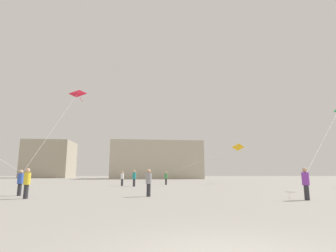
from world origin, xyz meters
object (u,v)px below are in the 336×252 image
kite_amber_delta (237,148)px  building_centre_hall (156,160)px  person_in_green (166,178)px  kite_crimson_delta (77,95)px  person_in_grey (149,181)px  person_in_white (122,178)px  person_in_yellow (27,182)px  person_in_purple (306,182)px  person_in_teal (134,178)px  building_left_hall (50,159)px  person_in_blue (20,181)px

kite_amber_delta → building_centre_hall: size_ratio=0.45×
person_in_green → kite_crimson_delta: kite_crimson_delta is taller
kite_amber_delta → person_in_grey: bearing=-120.6°
person_in_white → person_in_yellow: 16.16m
person_in_green → person_in_purple: person_in_purple is taller
person_in_white → person_in_grey: person_in_white is taller
person_in_purple → building_centre_hall: building_centre_hall is taller
person_in_purple → kite_amber_delta: size_ratio=0.15×
person_in_teal → building_centre_hall: 45.80m
person_in_white → person_in_green: bearing=-120.4°
kite_amber_delta → kite_crimson_delta: size_ratio=1.44×
kite_amber_delta → person_in_yellow: bearing=-131.3°
kite_amber_delta → building_left_hall: building_left_hall is taller
building_left_hall → person_in_grey: bearing=-64.7°
person_in_green → person_in_white: bearing=134.8°
building_left_hall → building_centre_hall: (36.00, -16.39, -1.03)m
person_in_blue → kite_amber_delta: size_ratio=0.15×
person_in_grey → kite_crimson_delta: size_ratio=0.21×
person_in_white → building_centre_hall: 44.27m
person_in_blue → kite_amber_delta: bearing=-61.7°
person_in_blue → person_in_teal: 13.65m
person_in_blue → building_centre_hall: size_ratio=0.07×
person_in_green → person_in_blue: 19.26m
person_in_grey → building_left_hall: bearing=119.8°
person_in_white → person_in_yellow: person_in_yellow is taller
person_in_yellow → kite_amber_delta: bearing=0.6°
person_in_grey → kite_crimson_delta: (-6.99, 7.19, 7.78)m
person_in_purple → person_in_blue: bearing=-84.4°
person_in_purple → person_in_yellow: bearing=-78.0°
kite_amber_delta → kite_crimson_delta: bearing=-144.7°
person_in_blue → person_in_teal: bearing=-43.7°
person_in_blue → person_in_purple: 17.38m
person_in_green → building_centre_hall: 41.45m
person_in_green → person_in_purple: size_ratio=0.95×
person_in_grey → person_in_purple: bearing=-12.7°
kite_amber_delta → building_left_hall: (-47.75, 54.06, 0.98)m
person_in_green → person_in_yellow: 20.42m
person_in_yellow → kite_crimson_delta: kite_crimson_delta is taller
person_in_grey → person_in_white: bearing=107.7°
kite_crimson_delta → building_left_hall: bearing=112.8°
building_left_hall → building_centre_hall: 39.57m
person_in_yellow → person_in_teal: bearing=22.2°
person_in_purple → person_in_teal: person_in_teal is taller
person_in_white → building_centre_hall: bearing=-62.6°
building_left_hall → building_centre_hall: building_left_hall is taller
person_in_teal → kite_crimson_delta: size_ratio=0.22×
person_in_purple → person_in_yellow: size_ratio=1.01×
building_left_hall → person_in_yellow: bearing=-69.5°
person_in_grey → person_in_yellow: size_ratio=0.99×
person_in_teal → person_in_purple: bearing=-8.5°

